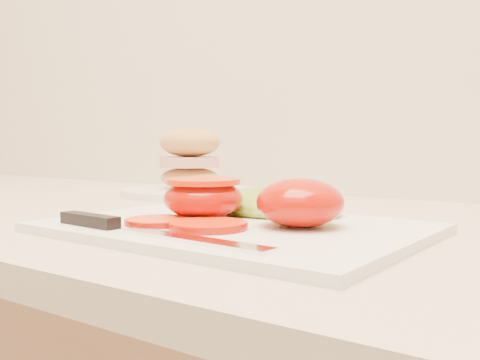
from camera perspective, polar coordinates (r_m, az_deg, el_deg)
The scene contains 9 objects.
cutting_board at distance 0.57m, azimuth -0.59°, elevation -5.12°, with size 0.38×0.27×0.01m, color white.
tomato_half_dome at distance 0.54m, azimuth 6.42°, elevation -2.41°, with size 0.09×0.09×0.05m, color red.
tomato_half_cut at distance 0.60m, azimuth -3.94°, elevation -1.81°, with size 0.09×0.09×0.04m.
tomato_slice_0 at distance 0.53m, azimuth -3.40°, elevation -4.84°, with size 0.08×0.08×0.01m, color #EA460A.
tomato_slice_1 at distance 0.56m, azimuth -8.75°, elevation -4.37°, with size 0.07×0.07×0.01m, color #EA460A.
lettuce_leaf_0 at distance 0.64m, azimuth 2.60°, elevation -2.46°, with size 0.14×0.09×0.03m, color #89B830.
lettuce_leaf_1 at distance 0.62m, azimuth 6.53°, elevation -2.88°, with size 0.10×0.07×0.02m, color #89B830.
knife at distance 0.52m, azimuth -12.04°, elevation -4.91°, with size 0.26×0.03×0.01m.
sandwich_plate at distance 0.96m, azimuth -5.38°, elevation 0.95°, with size 0.25×0.25×0.12m.
Camera 1 is at (-0.04, 1.12, 1.02)m, focal length 40.00 mm.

